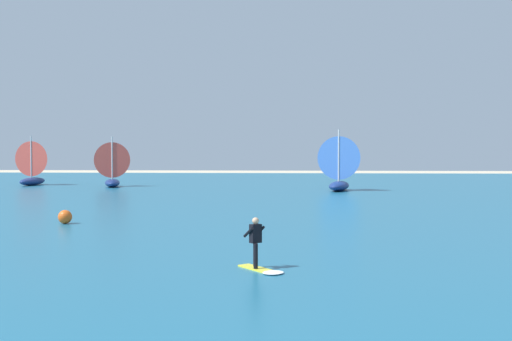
% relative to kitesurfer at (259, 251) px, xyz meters
% --- Properties ---
extents(ocean, '(160.00, 90.00, 0.10)m').
position_rel_kitesurfer_xyz_m(ocean, '(-0.25, 33.10, -0.65)').
color(ocean, '#1E607F').
rests_on(ocean, ground).
extents(kitesurfer, '(1.66, 1.88, 1.67)m').
position_rel_kitesurfer_xyz_m(kitesurfer, '(0.00, 0.00, 0.00)').
color(kitesurfer, yellow).
rests_on(kitesurfer, ocean).
extents(sailboat_mid_left, '(3.95, 4.51, 5.08)m').
position_rel_kitesurfer_xyz_m(sailboat_mid_left, '(-17.16, 42.60, 1.73)').
color(sailboat_mid_left, navy).
rests_on(sailboat_mid_left, ocean).
extents(sailboat_heeled_over, '(3.89, 4.54, 5.22)m').
position_rel_kitesurfer_xyz_m(sailboat_heeled_over, '(-26.17, 44.86, 1.79)').
color(sailboat_heeled_over, navy).
rests_on(sailboat_heeled_over, ocean).
extents(sailboat_outermost, '(4.39, 5.00, 5.63)m').
position_rel_kitesurfer_xyz_m(sailboat_outermost, '(5.69, 38.07, 1.98)').
color(sailboat_outermost, navy).
rests_on(sailboat_outermost, ocean).
extents(marker_buoy, '(0.72, 0.72, 0.72)m').
position_rel_kitesurfer_xyz_m(marker_buoy, '(-10.60, 11.54, -0.24)').
color(marker_buoy, '#E55919').
rests_on(marker_buoy, ocean).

